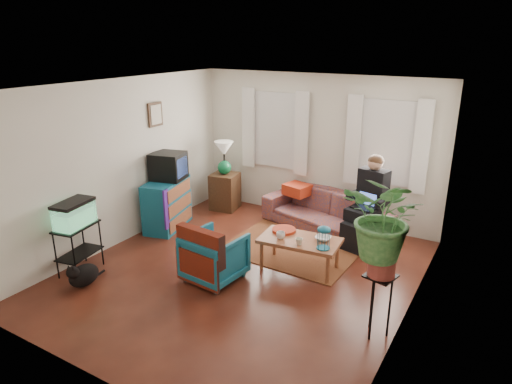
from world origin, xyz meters
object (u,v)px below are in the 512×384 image
Objects in this scene: dresser at (167,204)px; side_table at (225,191)px; sofa at (326,206)px; armchair at (215,254)px; plant_stand at (378,305)px; aquarium_stand at (79,249)px; coffee_table at (299,254)px.

side_table is at bearing 61.26° from dresser.
armchair is (-0.66, -2.36, -0.07)m from sofa.
sofa is at bearing 123.42° from plant_stand.
dresser is 1.86m from aquarium_stand.
side_table is at bearing -53.17° from armchair.
sofa reaches higher than coffee_table.
side_table is at bearing 73.21° from aquarium_stand.
armchair is 0.98× the size of plant_stand.
sofa reaches higher than dresser.
armchair is at bearing -58.69° from side_table.
dresser is at bearing 170.37° from coffee_table.
aquarium_stand is at bearing -113.65° from sofa.
plant_stand is at bearing -0.56° from aquarium_stand.
dresser reaches higher than side_table.
aquarium_stand is at bearing -96.38° from side_table.
sofa is at bearing -100.13° from armchair.
side_table is at bearing 141.86° from coffee_table.
aquarium_stand is (-0.35, -3.13, 0.00)m from side_table.
side_table is 2.71m from armchair.
side_table is 4.42m from plant_stand.
dresser reaches higher than plant_stand.
side_table is 0.62× the size of coffee_table.
aquarium_stand is 1.94m from armchair.
sofa is 2.75m from dresser.
dresser reaches higher than coffee_table.
dresser is 1.30× the size of armchair.
coffee_table is at bearing -32.66° from side_table.
plant_stand is (4.05, 0.70, 0.02)m from aquarium_stand.
armchair is (1.75, -1.04, -0.06)m from dresser.
sofa is 2.45m from armchair.
sofa reaches higher than aquarium_stand.
dresser is at bearing 164.10° from plant_stand.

